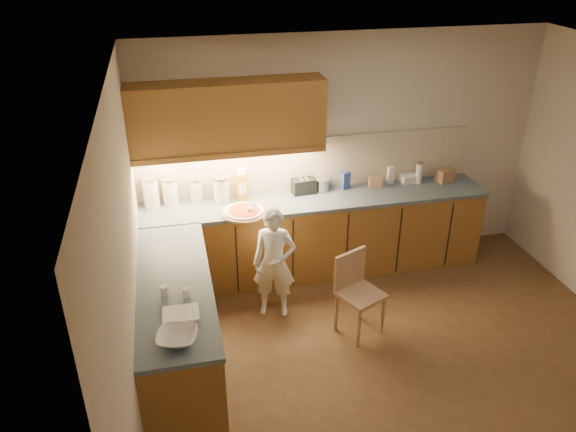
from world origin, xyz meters
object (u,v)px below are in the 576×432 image
(oil_jug, at_px, (242,186))
(child, at_px, (274,263))
(toaster, at_px, (304,186))
(wooden_chair, at_px, (356,288))
(pizza_on_board, at_px, (244,212))

(oil_jug, bearing_deg, child, -77.09)
(toaster, bearing_deg, child, -125.99)
(wooden_chair, bearing_deg, oil_jug, 101.27)
(pizza_on_board, height_order, child, child)
(pizza_on_board, relative_size, child, 0.40)
(wooden_chair, xyz_separation_m, toaster, (-0.20, 1.26, 0.52))
(toaster, bearing_deg, pizza_on_board, -158.65)
(oil_jug, distance_m, toaster, 0.69)
(oil_jug, xyz_separation_m, toaster, (0.68, 0.02, -0.08))
(wooden_chair, xyz_separation_m, oil_jug, (-0.89, 1.24, 0.61))
(child, bearing_deg, oil_jug, 118.98)
(oil_jug, bearing_deg, wooden_chair, -54.33)
(child, height_order, toaster, child)
(wooden_chair, relative_size, toaster, 3.09)
(child, height_order, wooden_chair, child)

